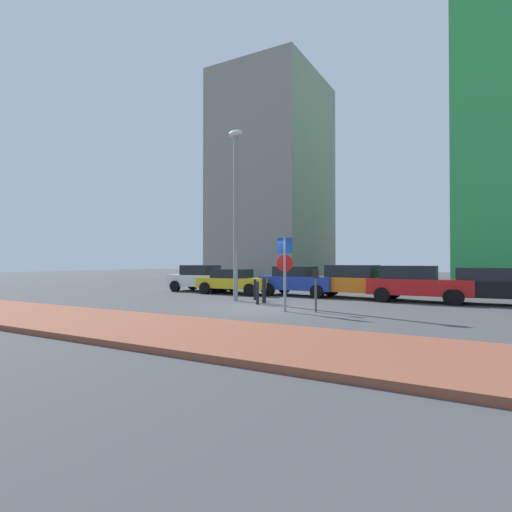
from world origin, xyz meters
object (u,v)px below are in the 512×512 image
parked_car_red (416,283)px  traffic_bollard_far (258,293)px  traffic_bollard_mid (255,290)px  parked_car_orange (355,281)px  parking_meter (316,285)px  street_lamp (236,201)px  traffic_bollard_near (264,290)px  parked_car_white (203,278)px  parked_car_blue (298,281)px  parking_sign_post (285,265)px  parked_car_yellow (235,281)px  parked_car_black (491,286)px

parked_car_red → traffic_bollard_far: parked_car_red is taller
parked_car_red → traffic_bollard_mid: parked_car_red is taller
parked_car_orange → traffic_bollard_mid: parked_car_orange is taller
parking_meter → street_lamp: size_ratio=0.19×
parking_meter → traffic_bollard_near: parking_meter is taller
parked_car_red → traffic_bollard_near: parked_car_red is taller
parked_car_white → parked_car_blue: size_ratio=1.06×
traffic_bollard_near → traffic_bollard_far: (0.06, -0.66, -0.07)m
parked_car_orange → parking_sign_post: parking_sign_post is taller
parked_car_white → street_lamp: bearing=-39.0°
parked_car_blue → parking_meter: 6.69m
parked_car_orange → traffic_bollard_near: parked_car_orange is taller
parked_car_yellow → parking_meter: size_ratio=2.81×
parked_car_red → parking_sign_post: size_ratio=1.63×
traffic_bollard_near → traffic_bollard_far: size_ratio=1.15×
parking_meter → traffic_bollard_mid: size_ratio=1.54×
traffic_bollard_far → parked_car_blue: bearing=92.9°
parked_car_black → traffic_bollard_mid: 9.81m
parked_car_yellow → street_lamp: street_lamp is taller
parked_car_black → traffic_bollard_near: size_ratio=4.23×
parked_car_black → parking_meter: parked_car_black is taller
parked_car_yellow → traffic_bollard_mid: size_ratio=4.33×
parked_car_blue → street_lamp: size_ratio=0.52×
parked_car_orange → traffic_bollard_far: 5.50m
parking_meter → traffic_bollard_mid: (-4.02, 2.77, -0.47)m
parked_car_blue → street_lamp: (-1.37, -3.87, 3.70)m
parking_sign_post → traffic_bollard_far: 2.74m
parked_car_white → parked_car_blue: (6.06, 0.08, -0.00)m
parked_car_blue → traffic_bollard_mid: parked_car_blue is taller
parked_car_red → parking_sign_post: (-3.55, -5.92, 0.83)m
parked_car_orange → street_lamp: street_lamp is taller
parked_car_red → parked_car_black: (2.80, 0.16, -0.05)m
parked_car_white → parked_car_yellow: (2.56, -0.54, -0.08)m
traffic_bollard_mid → traffic_bollard_far: bearing=-57.0°
parked_car_blue → parked_car_black: size_ratio=0.88×
parked_car_blue → parked_car_yellow: bearing=-170.0°
parking_sign_post → traffic_bollard_near: (-2.02, 2.17, -1.11)m
parked_car_yellow → traffic_bollard_far: parked_car_yellow is taller
parked_car_yellow → traffic_bollard_near: bearing=-43.0°
parked_car_yellow → parked_car_red: (9.24, 0.32, 0.12)m
parked_car_orange → street_lamp: size_ratio=0.61×
parked_car_yellow → traffic_bollard_near: size_ratio=3.85×
traffic_bollard_far → parking_meter: bearing=-21.2°
parked_car_blue → parked_car_orange: size_ratio=0.85×
parking_meter → parked_car_red: bearing=65.5°
traffic_bollard_mid → traffic_bollard_far: traffic_bollard_mid is taller
parked_car_black → parking_sign_post: bearing=-136.2°
parked_car_red → traffic_bollard_near: size_ratio=4.00×
parked_car_black → parked_car_white: bearing=179.7°
parked_car_blue → traffic_bollard_far: size_ratio=4.27×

